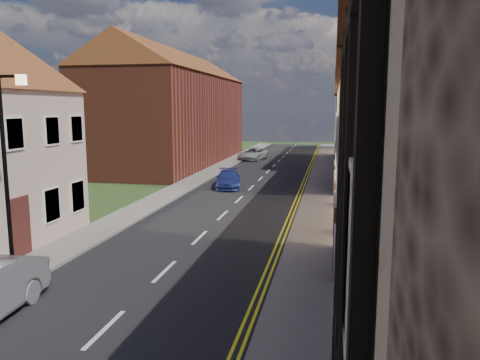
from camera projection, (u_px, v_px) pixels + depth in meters
road at (223, 215)px, 22.63m from camera, size 7.00×90.00×0.02m
pavement_left at (137, 211)px, 23.47m from camera, size 1.80×90.00×0.12m
pavement_right at (314, 219)px, 21.77m from camera, size 1.80×90.00×0.12m
cottage_r_cream_mid at (476, 131)px, 13.85m from camera, size 8.30×5.20×9.00m
cottage_r_pink at (437, 125)px, 19.08m from camera, size 8.30×6.00×9.00m
cottage_r_white_far at (415, 121)px, 24.31m from camera, size 8.30×5.20×9.00m
cottage_r_cream_far at (401, 119)px, 29.55m from camera, size 8.30×6.00×9.00m
block_right_far at (379, 106)px, 44.25m from camera, size 8.30×24.20×10.50m
block_left_far at (174, 106)px, 43.00m from camera, size 8.30×24.20×10.50m
lamppost at (8, 167)px, 13.13m from camera, size 0.88×0.15×6.00m
car_far at (228, 179)px, 30.49m from camera, size 2.26×4.06×1.11m
car_distant at (253, 154)px, 46.66m from camera, size 2.81×4.71×1.23m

